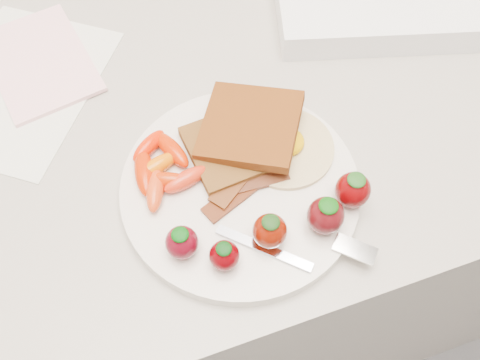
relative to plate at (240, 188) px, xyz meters
name	(u,v)px	position (x,y,z in m)	size (l,w,h in m)	color
counter	(221,242)	(0.01, 0.14, -0.46)	(2.00, 0.60, 0.90)	gray
plate	(240,188)	(0.00, 0.00, 0.00)	(0.27, 0.27, 0.02)	silver
toast_lower	(232,148)	(0.01, 0.05, 0.02)	(0.10, 0.10, 0.01)	#421D0D
toast_upper	(250,126)	(0.03, 0.06, 0.03)	(0.11, 0.11, 0.01)	#3A1A0E
fried_egg	(286,146)	(0.07, 0.03, 0.01)	(0.14, 0.14, 0.02)	beige
bacon_strips	(242,183)	(0.00, 0.00, 0.01)	(0.11, 0.08, 0.01)	#320B07
baby_carrots	(161,169)	(-0.08, 0.04, 0.02)	(0.09, 0.11, 0.02)	#D86200
strawberries	(284,222)	(0.02, -0.07, 0.03)	(0.23, 0.06, 0.05)	#530511
fork	(305,249)	(0.04, -0.10, 0.01)	(0.16, 0.10, 0.00)	silver
paper_sheet	(19,86)	(-0.22, 0.24, -0.01)	(0.19, 0.25, 0.00)	silver
notepad	(40,62)	(-0.19, 0.27, 0.00)	(0.12, 0.18, 0.01)	#FEBCC3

